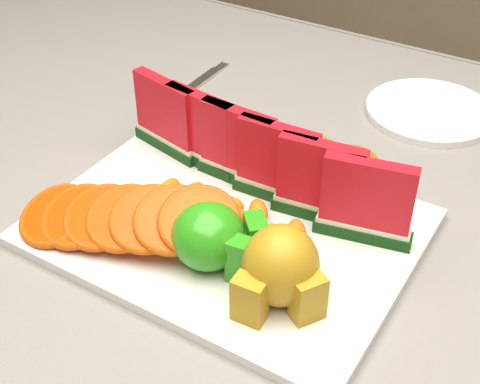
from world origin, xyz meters
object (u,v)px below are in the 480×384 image
platter (228,227)px  pear_cluster (280,269)px  fork (190,89)px  side_plate (430,111)px  apple_cluster (215,238)px

platter → pear_cluster: bearing=-34.2°
fork → side_plate: bearing=20.3°
pear_cluster → fork: bearing=136.1°
platter → apple_cluster: apple_cluster is taller
fork → apple_cluster: bearing=-51.0°
platter → fork: 0.33m
pear_cluster → side_plate: 0.44m
platter → side_plate: (0.11, 0.37, -0.00)m
pear_cluster → side_plate: size_ratio=0.43×
platter → side_plate: size_ratio=1.70×
platter → apple_cluster: size_ratio=3.53×
apple_cluster → pear_cluster: 0.08m
apple_cluster → side_plate: 0.44m
platter → fork: platter is taller
platter → fork: (-0.22, 0.24, -0.00)m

